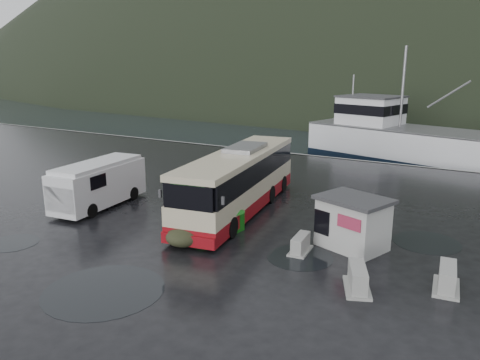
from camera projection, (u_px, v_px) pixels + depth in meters
The scene contains 14 objects.
ground at pixel (207, 231), 22.44m from camera, with size 160.00×160.00×0.00m, color black.
harbor_water at pixel (455, 95), 114.99m from camera, with size 300.00×180.00×0.02m, color black.
quay_edge at pixel (339, 158), 39.27m from camera, with size 160.00×0.60×1.50m, color #999993.
coach_bus at pixel (239, 210), 25.54m from camera, with size 3.04×12.17×3.44m, color beige, non-canonical shape.
white_van at pixel (101, 206), 26.26m from camera, with size 2.10×6.10×2.55m, color white, non-canonical shape.
waste_bin_left at pixel (231, 231), 22.42m from camera, with size 1.00×1.00×1.39m, color #136E14, non-canonical shape.
waste_bin_right at pixel (200, 243), 20.90m from camera, with size 0.98×0.98×1.36m, color #136E14, non-canonical shape.
dome_tent at pixel (189, 244), 20.82m from camera, with size 1.76×2.47×0.97m, color #2E311D, non-canonical shape.
ticket_kiosk at pixel (351, 247), 20.39m from camera, with size 2.91×2.20×2.27m, color #BABAB5, non-canonical shape.
jersey_barrier_a at pixel (300, 252), 19.91m from camera, with size 0.74×1.48×0.74m, color #999993, non-canonical shape.
jersey_barrier_b at pixel (446, 289), 16.66m from camera, with size 0.88×1.76×0.88m, color #999993, non-canonical shape.
jersey_barrier_c at pixel (357, 289), 16.64m from camera, with size 0.87×1.74×0.87m, color #999993, non-canonical shape.
fishing_trawler at pixel (430, 152), 41.87m from camera, with size 26.87×5.88×10.75m, color white, non-canonical shape.
puddles at pixel (209, 265), 18.61m from camera, with size 18.67×14.12×0.01m.
Camera 1 is at (11.90, -17.57, 7.85)m, focal length 35.00 mm.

